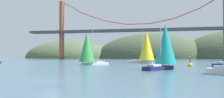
{
  "coord_description": "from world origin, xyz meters",
  "views": [
    {
      "loc": [
        11.68,
        -22.82,
        2.87
      ],
      "look_at": [
        0.0,
        31.46,
        4.15
      ],
      "focal_mm": 36.65,
      "sensor_mm": 36.0,
      "label": 1
    }
  ],
  "objects": [
    {
      "name": "headland_left",
      "position": [
        -55.0,
        135.0,
        0.0
      ],
      "size": [
        65.77,
        44.0,
        26.08
      ],
      "primitive_type": "ellipsoid",
      "color": "#4C5B3D",
      "rests_on": "ground_plane"
    },
    {
      "name": "ground_plane",
      "position": [
        0.0,
        0.0,
        0.0
      ],
      "size": [
        360.0,
        360.0,
        0.0
      ],
      "primitive_type": "plane",
      "color": "#426075"
    },
    {
      "name": "sailboat_green_sail",
      "position": [
        -7.69,
        35.82,
        4.57
      ],
      "size": [
        8.36,
        6.89,
        10.24
      ],
      "color": "white",
      "rests_on": "ground_plane"
    },
    {
      "name": "suspension_bridge",
      "position": [
        0.0,
        95.0,
        15.71
      ],
      "size": [
        120.48,
        6.0,
        32.44
      ],
      "color": "brown",
      "rests_on": "ground_plane"
    },
    {
      "name": "headland_center",
      "position": [
        5.0,
        135.0,
        0.0
      ],
      "size": [
        76.31,
        44.0,
        34.29
      ],
      "primitive_type": "ellipsoid",
      "color": "#425138",
      "rests_on": "ground_plane"
    },
    {
      "name": "sailboat_teal_sail",
      "position": [
        12.38,
        21.27,
        4.45
      ],
      "size": [
        6.96,
        7.93,
        9.77
      ],
      "color": "#191E4C",
      "rests_on": "ground_plane"
    },
    {
      "name": "sailboat_yellow_sail",
      "position": [
        6.97,
        51.1,
        5.34
      ],
      "size": [
        9.88,
        8.03,
        10.99
      ],
      "color": "white",
      "rests_on": "ground_plane"
    },
    {
      "name": "channel_buoy",
      "position": [
        18.34,
        33.57,
        0.37
      ],
      "size": [
        1.1,
        1.1,
        2.64
      ],
      "color": "gold",
      "rests_on": "ground_plane"
    }
  ]
}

